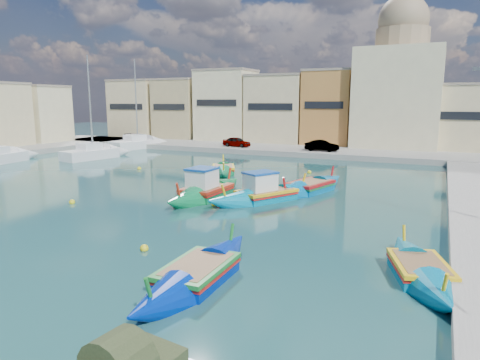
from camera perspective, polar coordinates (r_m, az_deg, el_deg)
The scene contains 15 objects.
ground at distance 24.49m, azimuth -14.66°, elevation -4.82°, with size 160.00×160.00×0.00m, color #163C43.
north_quay at distance 52.66m, azimuth 8.18°, elevation 3.85°, with size 80.00×8.00×0.60m, color gray.
north_townhouses at distance 58.05m, azimuth 16.88°, elevation 8.77°, with size 83.20×7.87×10.19m.
church_block at distance 58.30m, azimuth 20.45°, elevation 11.93°, with size 10.00×10.00×19.10m.
parked_cars at distance 55.12m, azimuth -2.61°, elevation 5.19°, with size 30.24×1.93×1.26m.
luzzu_turquoise_cabin at distance 27.59m, azimuth 3.48°, elevation -2.01°, with size 6.25×9.01×2.96m.
luzzu_blue_cabin at distance 28.39m, azimuth -4.53°, elevation -1.60°, with size 2.47×9.00×3.16m.
luzzu_cyan_mid at distance 30.61m, azimuth 9.30°, elevation -1.04°, with size 4.38×8.95×2.58m.
luzzu_green at distance 38.06m, azimuth -2.22°, elevation 1.31°, with size 4.99×7.24×2.27m.
luzzu_blue_south at distance 15.64m, azimuth -5.67°, elevation -12.46°, with size 2.10×8.20×2.35m.
luzzu_cyan_south at distance 17.14m, azimuth 22.86°, elevation -11.22°, with size 3.82×7.14×2.16m.
yacht_north at distance 60.24m, azimuth -12.27°, elevation 4.73°, with size 4.89×9.81×12.61m.
yacht_midnorth at distance 50.80m, azimuth -17.69°, elevation 3.41°, with size 4.17×8.81×12.02m.
yacht_mid at distance 51.53m, azimuth -28.25°, elevation 2.73°, with size 3.68×9.47×11.64m.
mooring_buoys at distance 27.81m, azimuth -4.03°, elevation -2.50°, with size 25.94×22.71×0.36m.
Camera 1 is at (15.33, -18.02, 6.34)m, focal length 32.00 mm.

